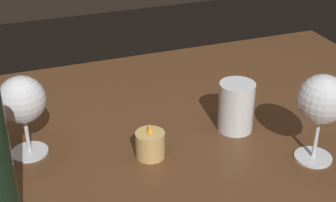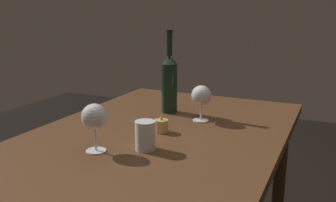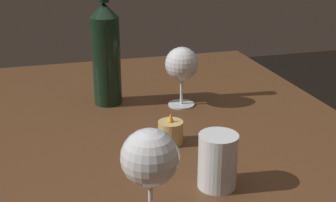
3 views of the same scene
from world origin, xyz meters
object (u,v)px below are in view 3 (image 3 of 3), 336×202
(wine_glass_right, at_px, (182,65))
(wine_bottle, at_px, (106,50))
(votive_candle, at_px, (171,133))
(water_tumbler, at_px, (218,163))
(wine_glass_left, at_px, (150,160))

(wine_glass_right, bearing_deg, wine_bottle, -110.77)
(wine_bottle, distance_m, votive_candle, 0.30)
(wine_glass_right, height_order, wine_bottle, wine_bottle)
(votive_candle, bearing_deg, wine_glass_right, 156.89)
(wine_glass_right, xyz_separation_m, water_tumbler, (0.38, -0.05, -0.06))
(water_tumbler, relative_size, votive_candle, 1.45)
(wine_glass_right, height_order, water_tumbler, wine_glass_right)
(wine_glass_left, bearing_deg, wine_bottle, 178.14)
(wine_glass_left, height_order, votive_candle, wine_glass_left)
(wine_glass_right, xyz_separation_m, wine_bottle, (-0.07, -0.17, 0.03))
(wine_glass_left, xyz_separation_m, wine_glass_right, (-0.47, 0.19, -0.01))
(water_tumbler, xyz_separation_m, votive_candle, (-0.18, -0.03, -0.02))
(wine_glass_right, bearing_deg, wine_glass_left, -22.38)
(wine_glass_right, height_order, votive_candle, wine_glass_right)
(votive_candle, bearing_deg, wine_glass_left, -21.83)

